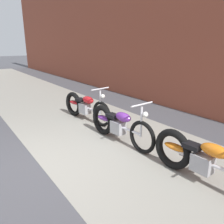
{
  "coord_description": "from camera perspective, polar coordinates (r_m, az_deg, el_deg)",
  "views": [
    {
      "loc": [
        3.66,
        -1.08,
        2.14
      ],
      "look_at": [
        -0.07,
        1.59,
        0.75
      ],
      "focal_mm": 36.59,
      "sensor_mm": 36.0,
      "label": 1
    }
  ],
  "objects": [
    {
      "name": "brick_building_wall",
      "position": [
        7.33,
        26.15,
        22.68
      ],
      "size": [
        36.0,
        0.5,
        6.18
      ],
      "primitive_type": "cube",
      "color": "brown",
      "rests_on": "ground"
    },
    {
      "name": "motorcycle_orange",
      "position": [
        3.92,
        20.78,
        -10.69
      ],
      "size": [
        2.01,
        0.58,
        1.03
      ],
      "rotation": [
        0.0,
        0.0,
        0.06
      ],
      "color": "black",
      "rests_on": "ground"
    },
    {
      "name": "ground_plane",
      "position": [
        4.38,
        -17.05,
        -13.24
      ],
      "size": [
        80.0,
        80.0,
        0.0
      ],
      "primitive_type": "plane",
      "color": "#47474C"
    },
    {
      "name": "motorcycle_red",
      "position": [
        6.65,
        -7.2,
        1.5
      ],
      "size": [
        2.0,
        0.58,
        1.03
      ],
      "rotation": [
        0.0,
        0.0,
        0.14
      ],
      "color": "black",
      "rests_on": "ground"
    },
    {
      "name": "sidewalk_slab",
      "position": [
        5.1,
        1.99,
        -7.96
      ],
      "size": [
        36.0,
        3.5,
        0.01
      ],
      "primitive_type": "cube",
      "color": "gray",
      "rests_on": "ground"
    },
    {
      "name": "motorcycle_purple",
      "position": [
        5.14,
        1.0,
        -2.98
      ],
      "size": [
        2.01,
        0.58,
        1.03
      ],
      "rotation": [
        0.0,
        0.0,
        0.07
      ],
      "color": "black",
      "rests_on": "ground"
    }
  ]
}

